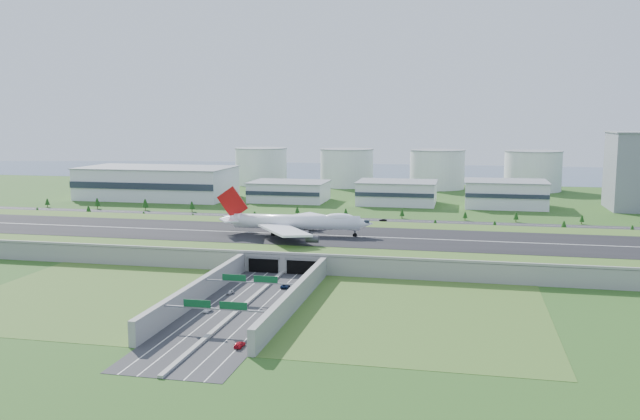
% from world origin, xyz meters
% --- Properties ---
extents(ground, '(1200.00, 1200.00, 0.00)m').
position_xyz_m(ground, '(0.00, 0.00, 0.00)').
color(ground, '#2F4C18').
rests_on(ground, ground).
extents(airfield_deck, '(520.00, 100.00, 9.20)m').
position_xyz_m(airfield_deck, '(0.00, -0.09, 4.12)').
color(airfield_deck, gray).
rests_on(airfield_deck, ground).
extents(underpass_road, '(38.80, 120.40, 8.00)m').
position_xyz_m(underpass_road, '(0.00, -99.42, 3.43)').
color(underpass_road, '#28282B').
rests_on(underpass_road, ground).
extents(sign_gantry_near, '(38.70, 0.70, 9.80)m').
position_xyz_m(sign_gantry_near, '(0.00, -95.04, 6.95)').
color(sign_gantry_near, gray).
rests_on(sign_gantry_near, ground).
extents(sign_gantry_far, '(38.70, 0.70, 9.80)m').
position_xyz_m(sign_gantry_far, '(0.00, -130.04, 6.95)').
color(sign_gantry_far, gray).
rests_on(sign_gantry_far, ground).
extents(north_expressway, '(560.00, 36.00, 0.12)m').
position_xyz_m(north_expressway, '(0.00, 95.00, 0.06)').
color(north_expressway, '#28282B').
rests_on(north_expressway, ground).
extents(tree_row, '(506.76, 48.59, 8.29)m').
position_xyz_m(tree_row, '(2.21, 93.36, 4.50)').
color(tree_row, '#3D2819').
rests_on(tree_row, ground).
extents(hangar_west, '(120.00, 60.00, 25.00)m').
position_xyz_m(hangar_west, '(-170.00, 185.00, 12.50)').
color(hangar_west, silver).
rests_on(hangar_west, ground).
extents(hangar_mid_a, '(58.00, 42.00, 15.00)m').
position_xyz_m(hangar_mid_a, '(-60.00, 190.00, 7.50)').
color(hangar_mid_a, silver).
rests_on(hangar_mid_a, ground).
extents(hangar_mid_b, '(58.00, 42.00, 17.00)m').
position_xyz_m(hangar_mid_b, '(25.00, 190.00, 8.50)').
color(hangar_mid_b, silver).
rests_on(hangar_mid_b, ground).
extents(hangar_mid_c, '(58.00, 42.00, 19.00)m').
position_xyz_m(hangar_mid_c, '(105.00, 190.00, 9.50)').
color(hangar_mid_c, silver).
rests_on(hangar_mid_c, ground).
extents(fuel_tank_a, '(50.00, 50.00, 35.00)m').
position_xyz_m(fuel_tank_a, '(-120.00, 310.00, 17.50)').
color(fuel_tank_a, silver).
rests_on(fuel_tank_a, ground).
extents(fuel_tank_b, '(50.00, 50.00, 35.00)m').
position_xyz_m(fuel_tank_b, '(-35.00, 310.00, 17.50)').
color(fuel_tank_b, silver).
rests_on(fuel_tank_b, ground).
extents(fuel_tank_c, '(50.00, 50.00, 35.00)m').
position_xyz_m(fuel_tank_c, '(50.00, 310.00, 17.50)').
color(fuel_tank_c, silver).
rests_on(fuel_tank_c, ground).
extents(fuel_tank_d, '(50.00, 50.00, 35.00)m').
position_xyz_m(fuel_tank_d, '(135.00, 310.00, 17.50)').
color(fuel_tank_d, silver).
rests_on(fuel_tank_d, ground).
extents(bay_water, '(1200.00, 260.00, 0.06)m').
position_xyz_m(bay_water, '(0.00, 480.00, 0.03)').
color(bay_water, '#374E6A').
rests_on(bay_water, ground).
extents(boeing_747, '(79.03, 74.51, 24.42)m').
position_xyz_m(boeing_747, '(-6.35, -2.34, 14.88)').
color(boeing_747, white).
rests_on(boeing_747, airfield_deck).
extents(car_0, '(2.14, 4.32, 1.42)m').
position_xyz_m(car_0, '(-10.50, -87.09, 0.83)').
color(car_0, '#B7B7BC').
rests_on(car_0, ground).
extents(car_1, '(1.90, 4.67, 1.51)m').
position_xyz_m(car_1, '(-10.13, -111.02, 0.87)').
color(car_1, silver).
rests_on(car_1, ground).
extents(car_2, '(2.85, 6.16, 1.71)m').
position_xyz_m(car_2, '(7.50, -73.48, 0.97)').
color(car_2, '#0D1D42').
rests_on(car_2, ground).
extents(car_3, '(2.36, 5.51, 1.58)m').
position_xyz_m(car_3, '(12.29, -142.90, 0.91)').
color(car_3, red).
rests_on(car_3, ground).
extents(car_4, '(4.65, 2.72, 1.49)m').
position_xyz_m(car_4, '(-110.92, 85.79, 0.86)').
color(car_4, '#59595E').
rests_on(car_4, ground).
extents(car_5, '(5.32, 3.47, 1.66)m').
position_xyz_m(car_5, '(25.14, 101.04, 0.95)').
color(car_5, black).
rests_on(car_5, ground).
extents(car_7, '(5.68, 3.20, 1.55)m').
position_xyz_m(car_7, '(-77.99, 103.77, 0.90)').
color(car_7, silver).
rests_on(car_7, ground).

